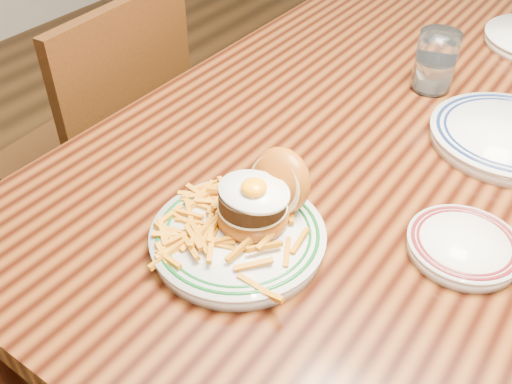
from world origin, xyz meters
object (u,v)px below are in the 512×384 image
Objects in this scene: chair_left at (107,150)px; main_plate at (245,222)px; side_plate at (464,245)px; table at (366,145)px.

chair_left is 3.25× the size of main_plate.
side_plate is (0.95, -0.11, 0.28)m from chair_left.
table is at bearing 11.80° from chair_left.
table is at bearing 120.13° from side_plate.
table is 0.70m from chair_left.
side_plate reaches higher than table.
chair_left is 0.78m from main_plate.
side_plate is (0.30, -0.29, 0.10)m from table.
chair_left is 5.40× the size of side_plate.
side_plate is (0.28, 0.17, -0.02)m from main_plate.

